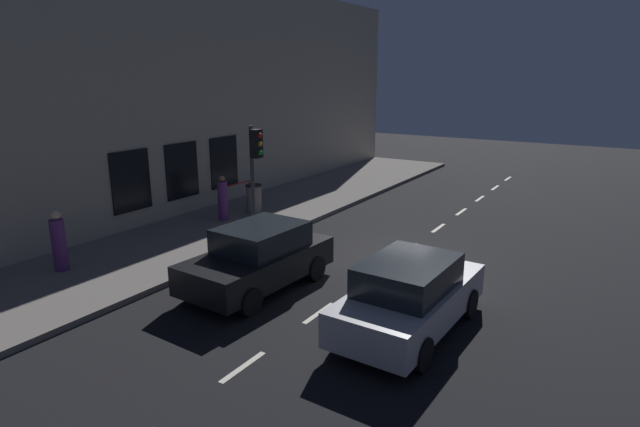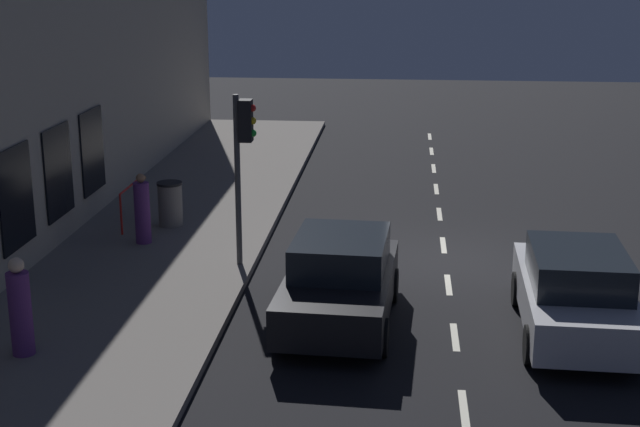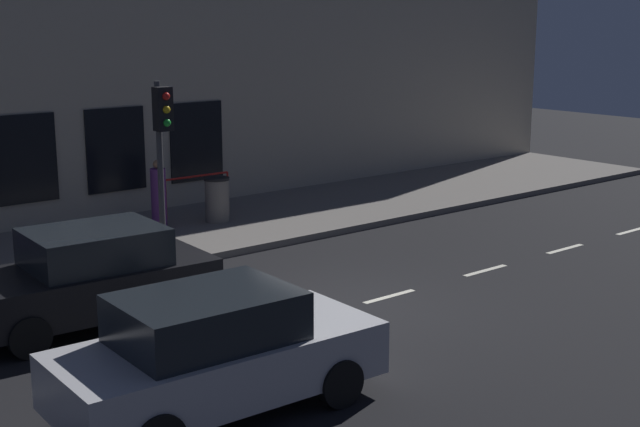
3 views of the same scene
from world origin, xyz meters
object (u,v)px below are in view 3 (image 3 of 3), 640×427
object	(u,v)px
parked_car_1	(89,277)
trash_bin	(217,199)
pedestrian_1	(159,197)
traffic_light	(162,133)
parked_car_0	(216,353)

from	to	relation	value
parked_car_1	trash_bin	xyz separation A→B (m)	(4.39, -5.25, -0.11)
parked_car_1	pedestrian_1	xyz separation A→B (m)	(4.65, -3.86, 0.09)
traffic_light	pedestrian_1	size ratio (longest dim) A/B	2.23
parked_car_0	parked_car_1	bearing A→B (deg)	179.43
traffic_light	parked_car_1	world-z (taller)	traffic_light
traffic_light	parked_car_1	bearing A→B (deg)	129.29
traffic_light	pedestrian_1	distance (m)	3.34
parked_car_0	trash_bin	xyz separation A→B (m)	(8.42, -5.43, -0.11)
parked_car_0	trash_bin	bearing A→B (deg)	149.20
pedestrian_1	parked_car_0	bearing A→B (deg)	28.35
trash_bin	pedestrian_1	bearing A→B (deg)	79.16
traffic_light	parked_car_1	distance (m)	3.87
parked_car_1	trash_bin	bearing A→B (deg)	-47.08
parked_car_1	trash_bin	world-z (taller)	parked_car_1
traffic_light	pedestrian_1	bearing A→B (deg)	-26.31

